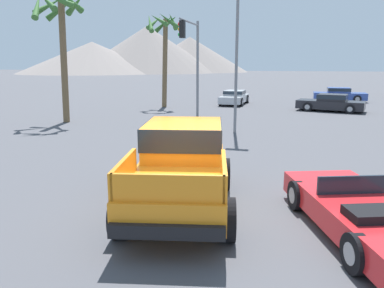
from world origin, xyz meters
TOP-DOWN VIEW (x-y plane):
  - ground_plane at (0.00, 0.00)m, footprint 320.00×320.00m
  - orange_pickup_truck at (-0.36, 0.19)m, footprint 3.10×5.38m
  - red_convertible_car at (3.54, -0.48)m, footprint 3.10×4.69m
  - parked_car_silver at (-2.72, 22.69)m, footprint 2.02×4.34m
  - parked_car_blue at (5.84, 27.35)m, footprint 4.38×1.89m
  - parked_car_dark at (4.56, 19.93)m, footprint 4.74×2.69m
  - traffic_light_crosswalk at (-3.89, 13.70)m, footprint 0.38×3.76m
  - street_lamp_post at (-0.63, 9.92)m, footprint 0.90×0.24m
  - palm_tree_tall at (-7.61, 19.29)m, footprint 2.71×2.48m
  - palm_tree_leaning at (-10.58, 10.72)m, footprint 3.01×2.92m
  - distant_mountain_range at (-50.20, 120.47)m, footprint 72.24×73.90m

SIDE VIEW (x-z plane):
  - ground_plane at x=0.00m, z-range 0.00..0.00m
  - red_convertible_car at x=3.54m, z-range -0.10..0.96m
  - parked_car_silver at x=-2.72m, z-range 0.02..1.16m
  - parked_car_dark at x=4.56m, z-range 0.01..1.22m
  - parked_car_blue at x=5.84m, z-range 0.01..1.23m
  - orange_pickup_truck at x=-0.36m, z-range 0.13..2.02m
  - traffic_light_crosswalk at x=-3.89m, z-range 1.15..6.99m
  - street_lamp_post at x=-0.63m, z-range 0.78..8.70m
  - palm_tree_tall at x=-7.61m, z-range 1.72..8.69m
  - palm_tree_leaning at x=-10.58m, z-range 1.83..9.03m
  - distant_mountain_range at x=-50.20m, z-range -1.21..15.03m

